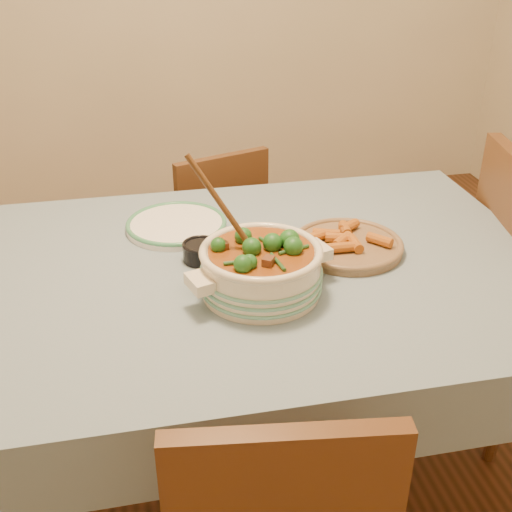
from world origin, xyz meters
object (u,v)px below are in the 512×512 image
Objects in this scene: stew_casserole at (261,265)px; condiment_bowl at (201,250)px; chair_far at (213,232)px; fried_plate at (348,243)px; white_plate at (176,224)px; dining_table at (233,298)px.

stew_casserole is 3.82× the size of condiment_bowl.
fried_plate is at bearing 89.69° from chair_far.
stew_casserole reaches higher than condiment_bowl.
chair_far is at bearing 80.14° from condiment_bowl.
white_plate is 3.14× the size of condiment_bowl.
chair_far is (0.01, 0.96, -0.38)m from stew_casserole.
condiment_bowl is (-0.07, 0.06, 0.12)m from dining_table.
stew_casserole reaches higher than chair_far.
chair_far is (0.18, 0.57, -0.32)m from white_plate.
chair_far reaches higher than white_plate.
chair_far is at bearing 85.77° from dining_table.
dining_table is 4.46× the size of fried_plate.
condiment_bowl is (-0.12, 0.19, -0.04)m from stew_casserole.
stew_casserole is at bearing -69.13° from dining_table.
white_plate reaches higher than dining_table.
fried_plate is at bearing -3.52° from condiment_bowl.
dining_table is at bearing 110.87° from stew_casserole.
condiment_bowl is at bearing -77.34° from white_plate.
stew_casserole is 0.23m from condiment_bowl.
fried_plate is (0.32, 0.04, 0.11)m from dining_table.
dining_table is at bearing -39.61° from condiment_bowl.
stew_casserole is 0.47× the size of chair_far.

